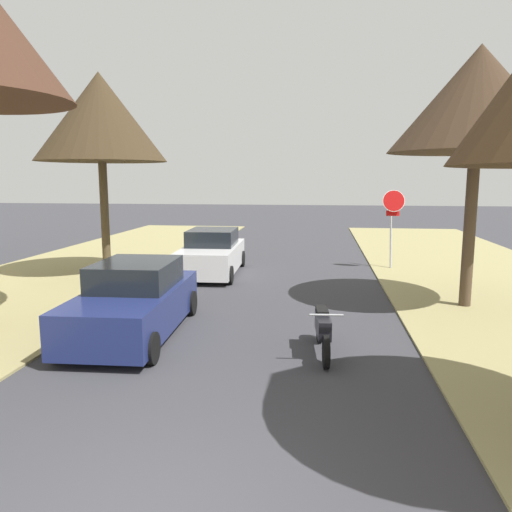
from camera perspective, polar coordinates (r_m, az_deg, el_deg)
name	(u,v)px	position (r m, az deg, el deg)	size (l,w,h in m)	color
stop_sign_far	(393,212)	(18.81, 15.64, 4.96)	(0.81, 0.76, 2.90)	#9EA0A5
street_tree_right_mid_a	(478,100)	(13.84, 24.46, 16.22)	(4.33, 4.33, 6.55)	#4C3B2B
street_tree_left_mid_b	(100,118)	(17.88, -17.68, 15.09)	(4.38, 4.38, 6.82)	#493C28
parked_sedan_navy	(134,301)	(10.95, -13.95, -5.15)	(2.09, 4.47, 1.57)	navy
parked_sedan_white	(212,254)	(17.41, -5.15, 0.27)	(2.09, 4.47, 1.57)	white
parked_motorcycle	(323,329)	(9.61, 7.77, -8.45)	(0.60, 2.05, 0.97)	black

